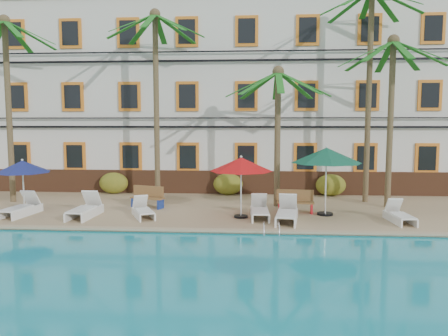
# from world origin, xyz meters

# --- Properties ---
(ground) EXTENTS (100.00, 100.00, 0.00)m
(ground) POSITION_xyz_m (0.00, 0.00, 0.00)
(ground) COLOR #384C23
(ground) RESTS_ON ground
(pool_deck) EXTENTS (30.00, 12.00, 0.25)m
(pool_deck) POSITION_xyz_m (0.00, 5.00, 0.12)
(pool_deck) COLOR tan
(pool_deck) RESTS_ON ground
(swimming_pool) EXTENTS (26.00, 12.00, 0.20)m
(swimming_pool) POSITION_xyz_m (0.00, -7.00, 0.10)
(swimming_pool) COLOR teal
(swimming_pool) RESTS_ON ground
(pool_coping) EXTENTS (30.00, 0.35, 0.06)m
(pool_coping) POSITION_xyz_m (0.00, -0.90, 0.28)
(pool_coping) COLOR tan
(pool_coping) RESTS_ON pool_deck
(hotel_building) EXTENTS (25.40, 6.44, 10.22)m
(hotel_building) POSITION_xyz_m (0.00, 9.98, 5.37)
(hotel_building) COLOR silver
(hotel_building) RESTS_ON pool_deck
(palm_a) EXTENTS (4.54, 4.54, 8.47)m
(palm_a) POSITION_xyz_m (-9.27, 3.99, 5.67)
(palm_a) COLOR brown
(palm_a) RESTS_ON pool_deck
(palm_b) EXTENTS (4.54, 4.54, 8.85)m
(palm_b) POSITION_xyz_m (-2.66, 4.93, 5.89)
(palm_b) COLOR brown
(palm_b) RESTS_ON pool_deck
(palm_c) EXTENTS (4.54, 4.54, 6.09)m
(palm_c) POSITION_xyz_m (2.92, 3.79, 4.28)
(palm_c) COLOR brown
(palm_c) RESTS_ON pool_deck
(palm_d) EXTENTS (4.54, 4.54, 9.78)m
(palm_d) POSITION_xyz_m (7.09, 5.10, 6.41)
(palm_d) COLOR brown
(palm_d) RESTS_ON pool_deck
(palm_e) EXTENTS (4.54, 4.54, 7.35)m
(palm_e) POSITION_xyz_m (7.72, 3.86, 5.03)
(palm_e) COLOR brown
(palm_e) RESTS_ON pool_deck
(shrub_left) EXTENTS (1.50, 0.90, 1.10)m
(shrub_left) POSITION_xyz_m (-5.34, 6.60, 0.80)
(shrub_left) COLOR #2A5217
(shrub_left) RESTS_ON pool_deck
(shrub_mid) EXTENTS (1.50, 0.90, 1.10)m
(shrub_mid) POSITION_xyz_m (0.60, 6.60, 0.80)
(shrub_mid) COLOR #2A5217
(shrub_mid) RESTS_ON pool_deck
(shrub_right) EXTENTS (1.50, 0.90, 1.10)m
(shrub_right) POSITION_xyz_m (5.75, 6.60, 0.80)
(shrub_right) COLOR #2A5217
(shrub_right) RESTS_ON pool_deck
(umbrella_blue) EXTENTS (2.20, 2.20, 2.21)m
(umbrella_blue) POSITION_xyz_m (-7.45, 1.63, 2.13)
(umbrella_blue) COLOR black
(umbrella_blue) RESTS_ON pool_deck
(umbrella_red) EXTENTS (2.41, 2.41, 2.41)m
(umbrella_red) POSITION_xyz_m (1.41, 1.31, 2.31)
(umbrella_red) COLOR black
(umbrella_red) RESTS_ON pool_deck
(umbrella_green) EXTENTS (2.77, 2.77, 2.77)m
(umbrella_green) POSITION_xyz_m (4.75, 2.00, 2.62)
(umbrella_green) COLOR black
(umbrella_green) RESTS_ON pool_deck
(lounger_a) EXTENTS (0.92, 2.04, 0.93)m
(lounger_a) POSITION_xyz_m (-7.29, 1.10, 0.55)
(lounger_a) COLOR white
(lounger_a) RESTS_ON pool_deck
(lounger_b) EXTENTS (0.82, 2.08, 0.97)m
(lounger_b) POSITION_xyz_m (-4.65, 1.00, 0.56)
(lounger_b) COLOR white
(lounger_b) RESTS_ON pool_deck
(lounger_c) EXTENTS (1.29, 1.81, 0.81)m
(lounger_c) POSITION_xyz_m (-2.39, 1.11, 0.51)
(lounger_c) COLOR white
(lounger_c) RESTS_ON pool_deck
(lounger_d) EXTENTS (0.74, 1.91, 0.89)m
(lounger_d) POSITION_xyz_m (2.14, 1.29, 0.54)
(lounger_d) COLOR white
(lounger_d) RESTS_ON pool_deck
(lounger_e) EXTENTS (1.00, 2.14, 0.98)m
(lounger_e) POSITION_xyz_m (3.15, 0.73, 0.57)
(lounger_e) COLOR white
(lounger_e) RESTS_ON pool_deck
(lounger_f) EXTENTS (0.76, 1.79, 0.82)m
(lounger_f) POSITION_xyz_m (7.28, 0.90, 0.52)
(lounger_f) COLOR white
(lounger_f) RESTS_ON pool_deck
(bench_left) EXTENTS (1.57, 0.93, 0.93)m
(bench_left) POSITION_xyz_m (-2.65, 3.07, 0.72)
(bench_left) COLOR olive
(bench_left) RESTS_ON pool_deck
(bench_right) EXTENTS (1.53, 0.58, 0.93)m
(bench_right) POSITION_xyz_m (3.61, 2.42, 0.72)
(bench_right) COLOR olive
(bench_right) RESTS_ON pool_deck
(pool_ladder) EXTENTS (0.54, 0.74, 0.74)m
(pool_ladder) POSITION_xyz_m (2.50, -1.00, 0.25)
(pool_ladder) COLOR silver
(pool_ladder) RESTS_ON ground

